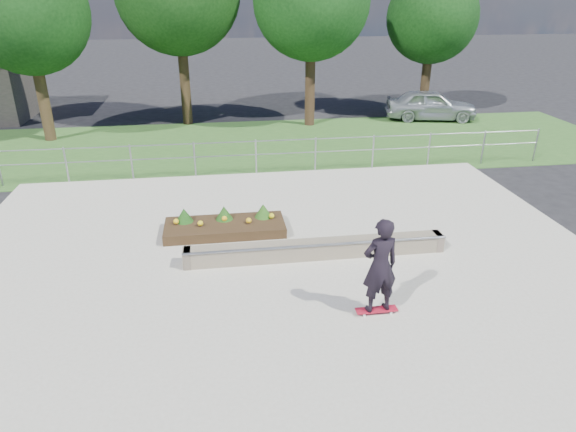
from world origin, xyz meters
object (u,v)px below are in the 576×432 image
object	(u,v)px
planter_bed	(225,225)
parked_car	(431,105)
skateboarder	(380,266)
grind_ledge	(316,249)

from	to	relation	value
planter_bed	parked_car	bearing A→B (deg)	47.89
planter_bed	skateboarder	distance (m)	4.93
grind_ledge	parked_car	world-z (taller)	parked_car
planter_bed	parked_car	world-z (taller)	parked_car
planter_bed	parked_car	distance (m)	14.95
planter_bed	parked_car	size ratio (longest dim) A/B	0.72
grind_ledge	parked_car	size ratio (longest dim) A/B	1.44
skateboarder	parked_car	xyz separation A→B (m)	(7.29, 15.11, -0.36)
skateboarder	parked_car	size ratio (longest dim) A/B	0.47
planter_bed	skateboarder	size ratio (longest dim) A/B	1.53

